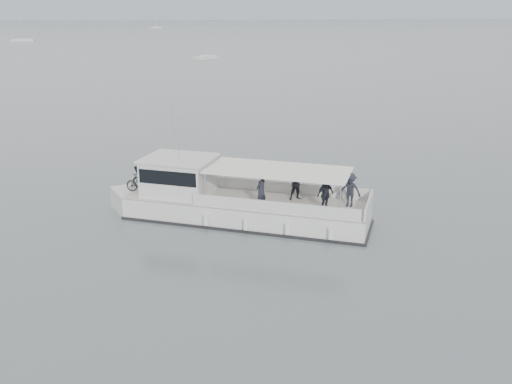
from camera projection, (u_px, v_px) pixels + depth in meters
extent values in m
plane|color=#545F63|center=(245.00, 217.00, 31.22)|extent=(1400.00, 1400.00, 0.00)
cube|color=#939EA8|center=(182.00, 4.00, 555.16)|extent=(1400.00, 90.00, 28.00)
cube|color=silver|center=(247.00, 212.00, 30.54)|extent=(13.21, 8.40, 1.40)
cube|color=silver|center=(138.00, 201.00, 32.30)|extent=(3.20, 3.20, 1.40)
cube|color=beige|center=(247.00, 200.00, 30.32)|extent=(13.21, 8.40, 0.06)
cube|color=black|center=(247.00, 220.00, 30.67)|extent=(13.46, 8.61, 0.19)
cube|color=silver|center=(289.00, 188.00, 31.21)|extent=(7.91, 3.60, 0.65)
cube|color=silver|center=(274.00, 208.00, 28.19)|extent=(7.91, 3.60, 0.65)
cube|color=silver|center=(369.00, 205.00, 28.48)|extent=(1.50, 3.19, 0.65)
cube|color=silver|center=(179.00, 176.00, 31.08)|extent=(4.33, 4.06, 1.94)
cube|color=black|center=(151.00, 171.00, 31.48)|extent=(1.65, 2.71, 1.25)
cube|color=black|center=(179.00, 171.00, 30.98)|extent=(4.15, 4.01, 0.75)
cube|color=silver|center=(178.00, 158.00, 30.76)|extent=(4.62, 4.34, 0.11)
cube|color=white|center=(278.00, 170.00, 29.31)|extent=(8.00, 5.93, 0.09)
cylinder|color=silver|center=(206.00, 189.00, 29.14)|extent=(0.09, 0.09, 1.78)
cylinder|color=silver|center=(225.00, 174.00, 31.89)|extent=(0.09, 0.09, 1.78)
cylinder|color=silver|center=(340.00, 202.00, 27.27)|extent=(0.09, 0.09, 1.78)
cylinder|color=silver|center=(349.00, 184.00, 30.02)|extent=(0.09, 0.09, 1.78)
cylinder|color=silver|center=(173.00, 129.00, 31.39)|extent=(0.04, 0.04, 2.80)
cylinder|color=silver|center=(179.00, 140.00, 29.59)|extent=(0.04, 0.04, 2.37)
cylinder|color=silver|center=(206.00, 220.00, 29.24)|extent=(0.34, 0.34, 0.54)
cylinder|color=silver|center=(246.00, 225.00, 28.65)|extent=(0.34, 0.34, 0.54)
cylinder|color=silver|center=(287.00, 229.00, 28.06)|extent=(0.34, 0.34, 0.54)
cylinder|color=silver|center=(331.00, 234.00, 27.48)|extent=(0.34, 0.34, 0.54)
imported|color=black|center=(147.00, 180.00, 32.21)|extent=(1.95, 1.34, 0.97)
imported|color=black|center=(140.00, 183.00, 31.41)|extent=(1.75, 1.13, 1.02)
imported|color=#22242D|center=(261.00, 191.00, 28.87)|extent=(0.77, 0.78, 1.81)
imported|color=#22242D|center=(298.00, 184.00, 30.03)|extent=(0.97, 0.80, 1.81)
imported|color=#22242D|center=(325.00, 195.00, 28.28)|extent=(1.14, 0.92, 1.81)
imported|color=#22242D|center=(350.00, 190.00, 28.97)|extent=(1.34, 1.21, 1.81)
cube|color=silver|center=(206.00, 57.00, 127.10)|extent=(5.43, 5.23, 0.75)
cube|color=silver|center=(206.00, 56.00, 127.01)|extent=(2.56, 2.53, 0.45)
cylinder|color=silver|center=(206.00, 42.00, 126.04)|extent=(0.08, 0.08, 6.29)
cube|color=silver|center=(156.00, 27.00, 319.13)|extent=(6.68, 5.56, 0.75)
cube|color=silver|center=(156.00, 27.00, 319.04)|extent=(2.98, 2.86, 0.45)
cylinder|color=silver|center=(156.00, 20.00, 317.91)|extent=(0.08, 0.08, 7.32)
cube|color=silver|center=(23.00, 40.00, 195.15)|extent=(7.60, 2.48, 0.75)
cube|color=silver|center=(23.00, 39.00, 195.05)|extent=(2.67, 2.14, 0.45)
cylinder|color=silver|center=(21.00, 26.00, 193.77)|extent=(0.08, 0.08, 8.34)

